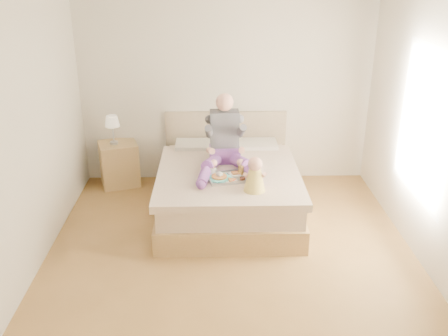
{
  "coord_description": "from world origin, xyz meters",
  "views": [
    {
      "loc": [
        -0.18,
        -4.62,
        2.98
      ],
      "look_at": [
        -0.06,
        0.72,
        0.72
      ],
      "focal_mm": 40.0,
      "sensor_mm": 36.0,
      "label": 1
    }
  ],
  "objects_px": {
    "adult": "(225,145)",
    "tray": "(227,176)",
    "nightstand": "(119,164)",
    "baby": "(255,177)",
    "bed": "(228,186)"
  },
  "relations": [
    {
      "from": "adult",
      "to": "tray",
      "type": "distance_m",
      "value": 0.49
    },
    {
      "from": "adult",
      "to": "baby",
      "type": "bearing_deg",
      "value": -70.6
    },
    {
      "from": "adult",
      "to": "baby",
      "type": "height_order",
      "value": "adult"
    },
    {
      "from": "tray",
      "to": "adult",
      "type": "bearing_deg",
      "value": 77.57
    },
    {
      "from": "nightstand",
      "to": "adult",
      "type": "distance_m",
      "value": 1.76
    },
    {
      "from": "adult",
      "to": "baby",
      "type": "distance_m",
      "value": 0.82
    },
    {
      "from": "baby",
      "to": "bed",
      "type": "bearing_deg",
      "value": 111.98
    },
    {
      "from": "adult",
      "to": "tray",
      "type": "height_order",
      "value": "adult"
    },
    {
      "from": "bed",
      "to": "adult",
      "type": "xyz_separation_m",
      "value": [
        -0.03,
        0.01,
        0.55
      ]
    },
    {
      "from": "tray",
      "to": "baby",
      "type": "height_order",
      "value": "baby"
    },
    {
      "from": "bed",
      "to": "tray",
      "type": "bearing_deg",
      "value": -93.23
    },
    {
      "from": "bed",
      "to": "adult",
      "type": "bearing_deg",
      "value": 160.82
    },
    {
      "from": "bed",
      "to": "nightstand",
      "type": "xyz_separation_m",
      "value": [
        -1.5,
        0.8,
        -0.01
      ]
    },
    {
      "from": "bed",
      "to": "adult",
      "type": "height_order",
      "value": "adult"
    },
    {
      "from": "bed",
      "to": "baby",
      "type": "distance_m",
      "value": 0.91
    }
  ]
}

